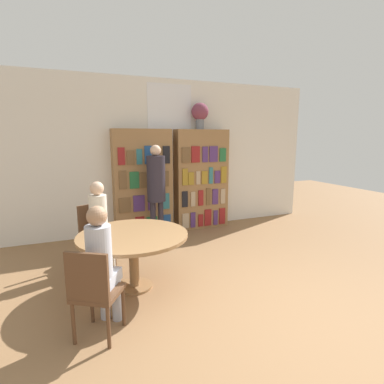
# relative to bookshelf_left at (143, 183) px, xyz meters

# --- Properties ---
(ground_plane) EXTENTS (16.00, 16.00, 0.00)m
(ground_plane) POSITION_rel_bookshelf_left_xyz_m (0.62, -3.41, -1.01)
(ground_plane) COLOR olive
(wall_back) EXTENTS (6.40, 0.07, 3.00)m
(wall_back) POSITION_rel_bookshelf_left_xyz_m (0.62, 0.19, 0.49)
(wall_back) COLOR silver
(wall_back) RESTS_ON ground_plane
(bookshelf_left) EXTENTS (1.11, 0.34, 2.03)m
(bookshelf_left) POSITION_rel_bookshelf_left_xyz_m (0.00, 0.00, 0.00)
(bookshelf_left) COLOR olive
(bookshelf_left) RESTS_ON ground_plane
(bookshelf_right) EXTENTS (1.11, 0.34, 2.03)m
(bookshelf_right) POSITION_rel_bookshelf_left_xyz_m (1.23, 0.00, 0.00)
(bookshelf_right) COLOR olive
(bookshelf_right) RESTS_ON ground_plane
(flower_vase) EXTENTS (0.34, 0.34, 0.52)m
(flower_vase) POSITION_rel_bookshelf_left_xyz_m (1.20, 0.01, 1.34)
(flower_vase) COLOR slate
(flower_vase) RESTS_ON bookshelf_right
(reading_table) EXTENTS (1.35, 1.35, 0.71)m
(reading_table) POSITION_rel_bookshelf_left_xyz_m (-0.62, -2.08, -0.40)
(reading_table) COLOR olive
(reading_table) RESTS_ON ground_plane
(chair_near_camera) EXTENTS (0.55, 0.55, 0.90)m
(chair_near_camera) POSITION_rel_bookshelf_left_xyz_m (-1.16, -2.94, -0.51)
(chair_near_camera) COLOR brown
(chair_near_camera) RESTS_ON ground_plane
(chair_left_side) EXTENTS (0.52, 0.52, 0.90)m
(chair_left_side) POSITION_rel_bookshelf_left_xyz_m (-1.00, -1.14, -0.51)
(chair_left_side) COLOR brown
(chair_left_side) RESTS_ON ground_plane
(seated_reader_left) EXTENTS (0.35, 0.39, 1.27)m
(seated_reader_left) POSITION_rel_bookshelf_left_xyz_m (-0.93, -1.31, -0.29)
(seated_reader_left) COLOR silver
(seated_reader_left) RESTS_ON ground_plane
(seated_reader_right) EXTENTS (0.37, 0.40, 1.26)m
(seated_reader_right) POSITION_rel_bookshelf_left_xyz_m (-1.06, -2.79, -0.30)
(seated_reader_right) COLOR #B2B7C6
(seated_reader_right) RESTS_ON ground_plane
(librarian_standing) EXTENTS (0.33, 0.60, 1.75)m
(librarian_standing) POSITION_rel_bookshelf_left_xyz_m (0.13, -0.50, 0.07)
(librarian_standing) COLOR #28232D
(librarian_standing) RESTS_ON ground_plane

